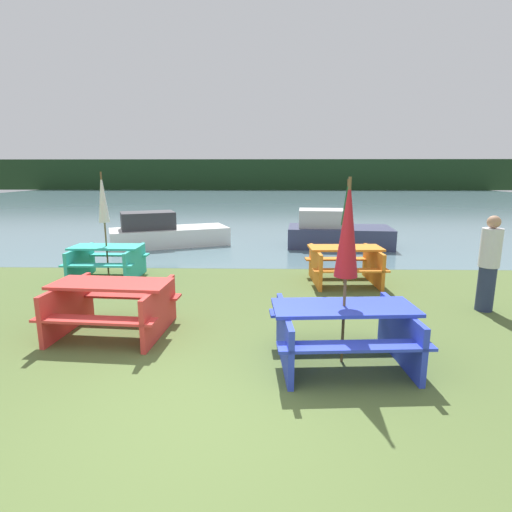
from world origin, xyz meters
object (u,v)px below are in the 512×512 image
object	(u,v)px
picnic_table_orange	(345,262)
umbrella_crimson	(348,229)
picnic_table_teal	(108,259)
boat	(335,233)
umbrella_white	(103,199)
picnic_table_blue	(343,328)
umbrella_darkgreen	(347,204)
boat_second	(165,233)
picnic_table_red	(113,303)
person	(489,264)

from	to	relation	value
picnic_table_orange	umbrella_crimson	world-z (taller)	umbrella_crimson
picnic_table_teal	boat	bearing A→B (deg)	35.62
umbrella_crimson	umbrella_white	bearing A→B (deg)	139.06
picnic_table_blue	boat	distance (m)	8.20
picnic_table_orange	umbrella_darkgreen	bearing A→B (deg)	90.00
umbrella_darkgreen	boat_second	world-z (taller)	umbrella_darkgreen
picnic_table_blue	umbrella_crimson	distance (m)	1.25
picnic_table_teal	picnic_table_blue	bearing A→B (deg)	-40.94
boat_second	boat	bearing A→B (deg)	-22.08
picnic_table_blue	picnic_table_red	distance (m)	3.37
umbrella_darkgreen	boat_second	xyz separation A→B (m)	(-5.00, 4.36, -1.30)
picnic_table_orange	umbrella_darkgreen	world-z (taller)	umbrella_darkgreen
picnic_table_blue	umbrella_white	xyz separation A→B (m)	(-4.54, 3.94, 1.34)
picnic_table_blue	umbrella_darkgreen	bearing A→B (deg)	78.89
picnic_table_teal	person	xyz separation A→B (m)	(7.38, -1.93, 0.38)
boat_second	person	distance (m)	9.36
picnic_table_teal	picnic_table_red	bearing A→B (deg)	-67.29
umbrella_crimson	person	bearing A→B (deg)	35.18
picnic_table_teal	umbrella_white	size ratio (longest dim) A/B	0.64
picnic_table_blue	umbrella_crimson	xyz separation A→B (m)	(-0.00, 0.00, 1.25)
picnic_table_red	umbrella_white	xyz separation A→B (m)	(-1.29, 3.07, 1.33)
umbrella_white	person	world-z (taller)	umbrella_white
umbrella_white	umbrella_darkgreen	xyz separation A→B (m)	(5.27, -0.22, -0.08)
picnic_table_orange	boat_second	distance (m)	6.63
picnic_table_blue	boat	size ratio (longest dim) A/B	0.54
boat	umbrella_crimson	bearing A→B (deg)	-93.60
umbrella_darkgreen	person	size ratio (longest dim) A/B	1.34
picnic_table_red	umbrella_white	distance (m)	3.59
picnic_table_orange	person	size ratio (longest dim) A/B	0.96
umbrella_crimson	person	distance (m)	3.58
picnic_table_orange	umbrella_darkgreen	xyz separation A→B (m)	(0.00, 0.00, 1.25)
picnic_table_teal	person	size ratio (longest dim) A/B	0.92
picnic_table_red	person	world-z (taller)	person
boat	boat_second	world-z (taller)	boat
picnic_table_orange	person	xyz separation A→B (m)	(2.11, -1.71, 0.37)
picnic_table_teal	umbrella_darkgreen	distance (m)	5.42
picnic_table_teal	umbrella_crimson	world-z (taller)	umbrella_crimson
person	picnic_table_orange	bearing A→B (deg)	140.95
umbrella_white	umbrella_darkgreen	world-z (taller)	umbrella_white
picnic_table_blue	picnic_table_orange	bearing A→B (deg)	78.89
umbrella_crimson	boat_second	distance (m)	9.22
umbrella_white	person	size ratio (longest dim) A/B	1.43
picnic_table_red	boat_second	distance (m)	7.28
picnic_table_red	boat	size ratio (longest dim) A/B	0.53
picnic_table_blue	picnic_table_teal	size ratio (longest dim) A/B	1.20
boat	person	size ratio (longest dim) A/B	2.04
picnic_table_teal	umbrella_crimson	distance (m)	6.14
umbrella_white	person	bearing A→B (deg)	-14.67
boat_second	umbrella_white	bearing A→B (deg)	-116.06
boat	umbrella_white	bearing A→B (deg)	-139.03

